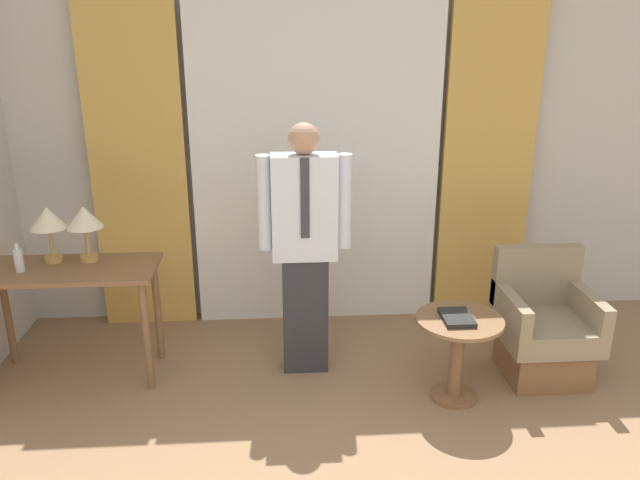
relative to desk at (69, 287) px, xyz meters
The scene contains 12 objects.
wall_back 2.04m from the desk, 29.21° to the left, with size 10.00×0.06×2.70m.
curtain_sheer_center 1.96m from the desk, 25.72° to the left, with size 1.88×0.06×2.58m.
curtain_drape_left 1.08m from the desk, 66.97° to the left, with size 0.71×0.06×2.58m.
curtain_drape_right 3.18m from the desk, 15.02° to the left, with size 0.71×0.06×2.58m.
desk is the anchor object (origin of this frame).
table_lamp_left 0.45m from the desk, 133.33° to the left, with size 0.23×0.23×0.37m.
table_lamp_right 0.45m from the desk, 46.67° to the left, with size 0.23×0.23×0.37m.
bottle_near_edge 0.35m from the desk, behind, with size 0.06×0.06×0.19m.
person 1.57m from the desk, ahead, with size 0.61×0.21×1.71m.
armchair 3.17m from the desk, ahead, with size 0.60×0.59×0.85m.
side_table 2.54m from the desk, 10.22° to the right, with size 0.54×0.54×0.56m.
book 2.50m from the desk, 10.70° to the right, with size 0.18×0.25×0.03m.
Camera 1 is at (-0.30, -1.56, 2.29)m, focal length 35.00 mm.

